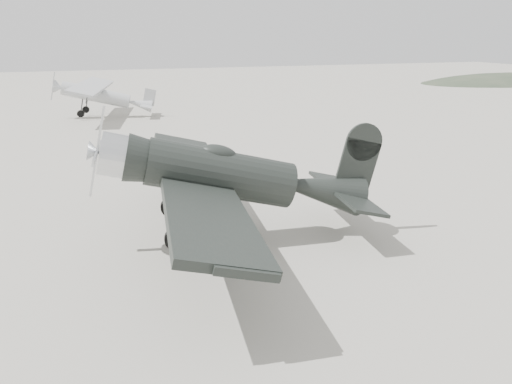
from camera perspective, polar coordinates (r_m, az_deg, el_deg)
ground at (r=16.45m, az=-1.76°, el=-5.37°), size 160.00×160.00×0.00m
hill_northeast at (r=77.20m, az=26.93°, el=11.16°), size 32.00×16.00×5.20m
lowwing_monoplane at (r=15.64m, az=-2.56°, el=1.75°), size 9.02×12.63×4.06m
highwing_monoplane at (r=41.56m, az=-17.38°, el=10.78°), size 7.83×10.98×3.10m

